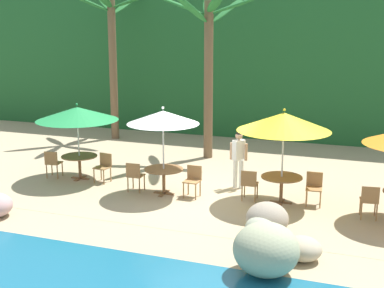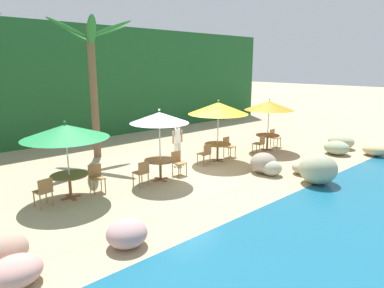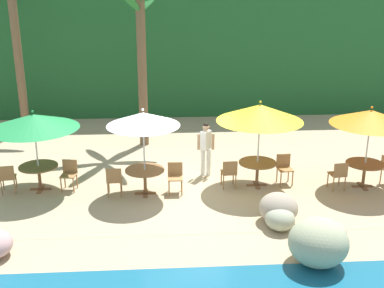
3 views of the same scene
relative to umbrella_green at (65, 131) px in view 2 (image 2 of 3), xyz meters
name	(u,v)px [view 2 (image 2 of 3)]	position (x,y,z in m)	size (l,w,h in m)	color
ground_plane	(181,172)	(4.12, -0.30, -2.05)	(120.00, 120.00, 0.00)	tan
terrace_deck	(181,172)	(4.12, -0.30, -2.05)	(18.00, 5.20, 0.01)	tan
foliage_backdrop	(74,83)	(4.12, 8.70, 0.95)	(28.00, 2.40, 6.00)	#1E5628
rock_seawall	(256,178)	(4.83, -3.23, -1.69)	(17.75, 3.09, 1.03)	tan
umbrella_green	(65,131)	(0.00, 0.00, 0.00)	(2.49, 2.49, 2.37)	silver
dining_table_green	(69,179)	(0.00, 0.00, -1.44)	(1.10, 1.10, 0.74)	brown
chair_green_seaward	(96,176)	(0.85, -0.01, -1.54)	(0.47, 0.47, 0.87)	#9E7042
chair_green_inland	(44,190)	(-0.83, -0.21, -1.54)	(0.48, 0.48, 0.87)	#9E7042
umbrella_white	(159,118)	(3.03, -0.48, 0.15)	(2.00, 2.00, 2.50)	silver
dining_table_white	(160,163)	(3.03, -0.48, -1.44)	(1.10, 1.10, 0.74)	brown
chair_white_seaward	(178,161)	(3.88, -0.41, -1.54)	(0.43, 0.44, 0.87)	#9E7042
chair_white_inland	(142,172)	(2.18, -0.60, -1.54)	(0.44, 0.44, 0.87)	#9E7042
umbrella_yellow	(218,108)	(6.29, -0.11, 0.17)	(2.46, 2.46, 2.57)	silver
dining_table_yellow	(218,147)	(6.29, -0.11, -1.44)	(1.10, 1.10, 0.74)	brown
chair_yellow_seaward	(228,145)	(7.12, 0.06, -1.54)	(0.46, 0.47, 0.87)	#9E7042
chair_yellow_inland	(205,153)	(5.44, -0.25, -1.54)	(0.44, 0.45, 0.87)	#9E7042
umbrella_orange	(269,106)	(9.37, -0.41, 0.06)	(2.25, 2.25, 2.44)	silver
dining_table_orange	(268,137)	(9.37, -0.41, -1.44)	(1.10, 1.10, 0.74)	brown
chair_orange_seaward	(274,137)	(10.20, -0.20, -1.54)	(0.47, 0.48, 0.87)	#9E7042
chair_orange_inland	(260,143)	(8.53, -0.60, -1.54)	(0.47, 0.48, 0.87)	#9E7042
palm_tree_second	(92,65)	(2.91, 3.91, 1.88)	(3.78, 3.56, 5.76)	brown
waiter_in_white	(177,139)	(4.86, 0.78, -1.07)	(0.52, 0.39, 1.70)	white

